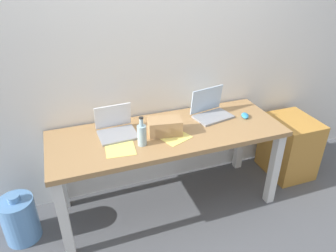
% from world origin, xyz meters
% --- Properties ---
extents(ground_plane, '(8.00, 8.00, 0.00)m').
position_xyz_m(ground_plane, '(0.00, 0.00, 0.00)').
color(ground_plane, '#515459').
extents(back_wall, '(5.20, 0.08, 2.60)m').
position_xyz_m(back_wall, '(0.00, 0.40, 1.30)').
color(back_wall, white).
rests_on(back_wall, ground).
extents(desk, '(1.86, 0.67, 0.74)m').
position_xyz_m(desk, '(0.00, 0.00, 0.64)').
color(desk, '#A37A4C').
rests_on(desk, ground).
extents(laptop_left, '(0.30, 0.27, 0.21)m').
position_xyz_m(laptop_left, '(-0.39, 0.11, 0.79)').
color(laptop_left, gray).
rests_on(laptop_left, desk).
extents(laptop_right, '(0.35, 0.28, 0.24)m').
position_xyz_m(laptop_right, '(0.44, 0.13, 0.80)').
color(laptop_right, gray).
rests_on(laptop_right, desk).
extents(beer_bottle, '(0.07, 0.07, 0.23)m').
position_xyz_m(beer_bottle, '(-0.24, -0.12, 0.83)').
color(beer_bottle, '#99B7C1').
rests_on(beer_bottle, desk).
extents(computer_mouse, '(0.09, 0.11, 0.03)m').
position_xyz_m(computer_mouse, '(0.70, 0.01, 0.76)').
color(computer_mouse, '#338CC6').
rests_on(computer_mouse, desk).
extents(cardboard_box, '(0.28, 0.19, 0.12)m').
position_xyz_m(cardboard_box, '(-0.03, -0.02, 0.81)').
color(cardboard_box, tan).
rests_on(cardboard_box, desk).
extents(paper_sheet_front_left, '(0.24, 0.32, 0.00)m').
position_xyz_m(paper_sheet_front_left, '(-0.41, -0.08, 0.75)').
color(paper_sheet_front_left, '#F4E06B').
rests_on(paper_sheet_front_left, desk).
extents(paper_sheet_center, '(0.31, 0.35, 0.00)m').
position_xyz_m(paper_sheet_center, '(0.00, -0.05, 0.75)').
color(paper_sheet_center, '#F4E06B').
rests_on(paper_sheet_center, desk).
extents(water_cooler_jug, '(0.27, 0.27, 0.42)m').
position_xyz_m(water_cooler_jug, '(-1.21, 0.02, 0.19)').
color(water_cooler_jug, '#598CC6').
rests_on(water_cooler_jug, ground).
extents(filing_cabinet, '(0.40, 0.48, 0.59)m').
position_xyz_m(filing_cabinet, '(1.30, 0.05, 0.30)').
color(filing_cabinet, '#C68938').
rests_on(filing_cabinet, ground).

